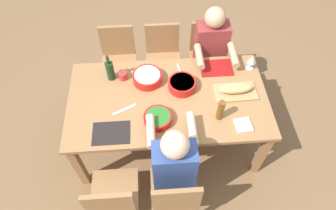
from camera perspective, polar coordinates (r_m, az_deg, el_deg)
The scene contains 23 objects.
ground_plane at distance 3.36m, azimuth -0.00°, elevation -6.35°, with size 8.00×8.00×0.00m, color brown.
dining_table at distance 2.81m, azimuth -0.00°, elevation 0.41°, with size 1.86×1.01×0.74m.
chair_near_right at distance 3.51m, azimuth -9.43°, elevation 8.99°, with size 0.40×0.40×0.85m.
chair_far_right at distance 2.61m, azimuth -10.44°, elevation -17.41°, with size 0.40×0.40×0.85m.
chair_far_center at distance 2.58m, azimuth 1.36°, elevation -16.92°, with size 0.40×0.40×0.85m.
diner_far_center at distance 2.45m, azimuth 1.09°, elevation -11.20°, with size 0.41×0.53×1.20m.
chair_near_center at distance 3.49m, azimuth -0.98°, elevation 9.53°, with size 0.40×0.40×0.85m.
chair_near_left at distance 3.54m, azimuth 7.42°, elevation 9.86°, with size 0.40×0.40×0.85m.
diner_near_left at distance 3.27m, azimuth 8.30°, elevation 10.34°, with size 0.41×0.53×1.20m.
serving_bowl_pasta at distance 2.85m, azimuth -3.99°, elevation 5.37°, with size 0.28×0.28×0.09m.
serving_bowl_greens at distance 2.57m, azimuth -1.95°, elevation -2.52°, with size 0.25×0.25×0.07m.
serving_bowl_salad at distance 2.79m, azimuth 2.72°, elevation 4.03°, with size 0.26×0.26×0.09m.
cutting_board at distance 2.85m, azimuth 12.75°, elevation 2.45°, with size 0.40×0.22×0.02m, color tan.
bread_loaf at distance 2.81m, azimuth 12.95°, elevation 3.16°, with size 0.32×0.11×0.09m, color tan.
wine_bottle at distance 2.88m, azimuth -11.10°, elevation 6.59°, with size 0.08×0.08×0.29m.
beer_bottle at distance 2.57m, azimuth 10.09°, elevation -0.99°, with size 0.06×0.06×0.22m, color brown.
wine_glass at distance 3.02m, azimuth 15.86°, elevation 8.35°, with size 0.08×0.08×0.17m.
cup_near_right at distance 2.90m, azimuth -8.70°, elevation 5.62°, with size 0.08×0.08×0.08m, color red.
placemat_far_right at distance 2.58m, azimuth -10.89°, elevation -5.31°, with size 0.32×0.23×0.01m, color black.
fork_near_center at distance 2.97m, azimuth 2.24°, elevation 6.80°, with size 0.02×0.17×0.01m, color silver.
placemat_near_left at distance 3.03m, azimuth 9.28°, elevation 7.07°, with size 0.32×0.23×0.01m, color maroon.
carving_knife at distance 2.69m, azimuth -8.33°, elevation -0.86°, with size 0.23×0.02×0.01m, color silver.
napkin_stack at distance 2.64m, azimuth 14.30°, elevation -3.77°, with size 0.14×0.14×0.02m, color white.
Camera 1 is at (0.12, 1.67, 2.92)m, focal length 31.65 mm.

